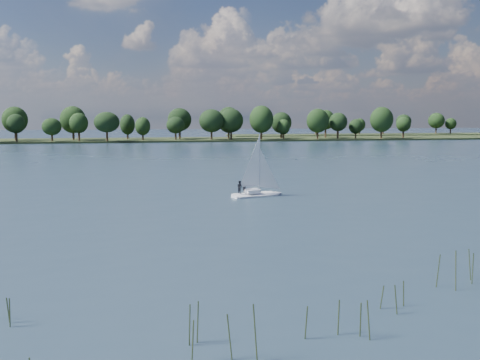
# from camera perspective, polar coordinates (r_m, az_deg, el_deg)

# --- Properties ---
(ground) EXTENTS (700.00, 700.00, 0.00)m
(ground) POSITION_cam_1_polar(r_m,az_deg,el_deg) (135.23, -9.00, 2.16)
(ground) COLOR #233342
(ground) RESTS_ON ground
(far_shore) EXTENTS (660.00, 40.00, 1.50)m
(far_shore) POSITION_cam_1_polar(r_m,az_deg,el_deg) (246.96, -10.36, 4.14)
(far_shore) COLOR black
(far_shore) RESTS_ON ground
(far_shore_back) EXTENTS (220.00, 30.00, 1.40)m
(far_shore_back) POSITION_cam_1_polar(r_m,az_deg,el_deg) (338.76, 17.64, 4.60)
(far_shore_back) COLOR black
(far_shore_back) RESTS_ON ground
(sailboat) EXTENTS (6.86, 3.60, 8.69)m
(sailboat) POSITION_cam_1_polar(r_m,az_deg,el_deg) (70.87, 1.61, 0.16)
(sailboat) COLOR silver
(sailboat) RESTS_ON ground
(treeline) EXTENTS (563.26, 73.88, 18.42)m
(treeline) POSITION_cam_1_polar(r_m,az_deg,el_deg) (242.78, -9.38, 6.05)
(treeline) COLOR black
(treeline) RESTS_ON ground
(reeds) EXTENTS (56.38, 12.29, 2.30)m
(reeds) POSITION_cam_1_polar(r_m,az_deg,el_deg) (27.24, 2.01, -13.88)
(reeds) COLOR #283316
(reeds) RESTS_ON ground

